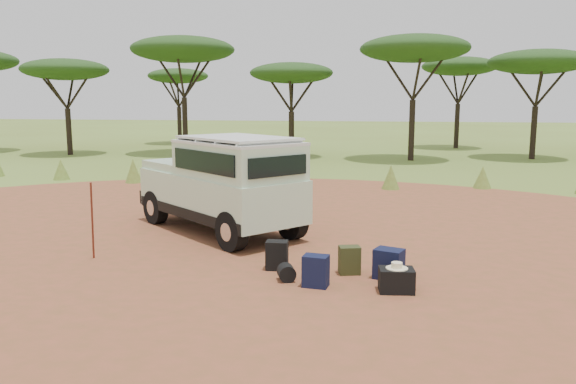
% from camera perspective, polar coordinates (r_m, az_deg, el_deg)
% --- Properties ---
extents(ground, '(140.00, 140.00, 0.00)m').
position_cam_1_polar(ground, '(10.97, -5.45, -6.06)').
color(ground, olive).
rests_on(ground, ground).
extents(dirt_clearing, '(23.00, 23.00, 0.01)m').
position_cam_1_polar(dirt_clearing, '(10.97, -5.45, -6.04)').
color(dirt_clearing, '#9B4A32').
rests_on(dirt_clearing, ground).
extents(grass_fringe, '(36.60, 1.60, 0.90)m').
position_cam_1_polar(grass_fringe, '(19.22, 1.77, 1.83)').
color(grass_fringe, olive).
rests_on(grass_fringe, ground).
extents(acacia_treeline, '(46.70, 13.20, 6.26)m').
position_cam_1_polar(acacia_treeline, '(30.14, 6.19, 12.99)').
color(acacia_treeline, black).
rests_on(acacia_treeline, ground).
extents(safari_vehicle, '(4.45, 4.15, 2.15)m').
position_cam_1_polar(safari_vehicle, '(12.40, -6.64, 0.61)').
color(safari_vehicle, silver).
rests_on(safari_vehicle, ground).
extents(walking_staff, '(0.19, 0.27, 1.46)m').
position_cam_1_polar(walking_staff, '(10.79, -19.26, -2.81)').
color(walking_staff, maroon).
rests_on(walking_staff, ground).
extents(backpack_black, '(0.39, 0.29, 0.51)m').
position_cam_1_polar(backpack_black, '(9.73, -1.13, -6.46)').
color(backpack_black, black).
rests_on(backpack_black, ground).
extents(backpack_navy, '(0.42, 0.32, 0.51)m').
position_cam_1_polar(backpack_navy, '(8.87, 2.84, -8.04)').
color(backpack_navy, '#101333').
rests_on(backpack_navy, ground).
extents(backpack_olive, '(0.40, 0.34, 0.48)m').
position_cam_1_polar(backpack_olive, '(9.55, 6.26, -6.91)').
color(backpack_olive, '#363C1B').
rests_on(backpack_olive, ground).
extents(duffel_navy, '(0.54, 0.47, 0.50)m').
position_cam_1_polar(duffel_navy, '(9.38, 10.21, -7.23)').
color(duffel_navy, '#101333').
rests_on(duffel_navy, ground).
extents(hard_case, '(0.56, 0.43, 0.37)m').
position_cam_1_polar(hard_case, '(8.80, 10.96, -8.80)').
color(hard_case, black).
rests_on(hard_case, ground).
extents(stuff_sack, '(0.36, 0.36, 0.28)m').
position_cam_1_polar(stuff_sack, '(9.16, -0.16, -8.21)').
color(stuff_sack, black).
rests_on(stuff_sack, ground).
extents(safari_hat, '(0.34, 0.34, 0.10)m').
position_cam_1_polar(safari_hat, '(8.74, 11.00, -7.42)').
color(safari_hat, beige).
rests_on(safari_hat, hard_case).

